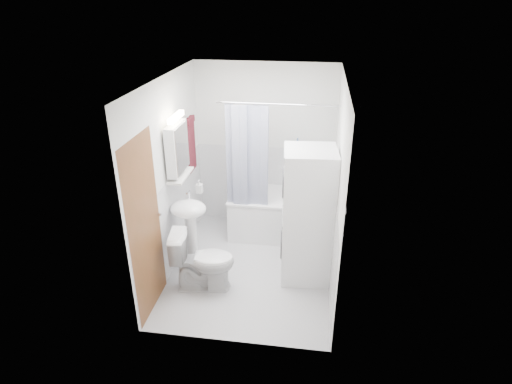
# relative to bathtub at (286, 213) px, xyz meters

# --- Properties ---
(floor) EXTENTS (2.60, 2.60, 0.00)m
(floor) POSITION_rel_bathtub_xyz_m (-0.37, -0.92, -0.34)
(floor) COLOR #B6B6BA
(floor) RESTS_ON ground
(room_walls) EXTENTS (2.60, 2.60, 2.60)m
(room_walls) POSITION_rel_bathtub_xyz_m (-0.37, -0.92, 1.15)
(room_walls) COLOR silver
(room_walls) RESTS_ON ground
(wainscot) EXTENTS (1.98, 2.58, 2.58)m
(wainscot) POSITION_rel_bathtub_xyz_m (-0.37, -0.63, 0.26)
(wainscot) COLOR white
(wainscot) RESTS_ON ground
(door) EXTENTS (0.05, 2.00, 2.00)m
(door) POSITION_rel_bathtub_xyz_m (-1.32, -1.47, 0.66)
(door) COLOR brown
(door) RESTS_ON ground
(bathtub) EXTENTS (1.62, 0.76, 0.61)m
(bathtub) POSITION_rel_bathtub_xyz_m (0.00, 0.00, 0.00)
(bathtub) COLOR white
(bathtub) RESTS_ON ground
(tub_spout) EXTENTS (0.04, 0.12, 0.04)m
(tub_spout) POSITION_rel_bathtub_xyz_m (0.20, 0.33, 0.60)
(tub_spout) COLOR silver
(tub_spout) RESTS_ON room_walls
(curtain_rod) EXTENTS (1.80, 0.02, 0.02)m
(curtain_rod) POSITION_rel_bathtub_xyz_m (-0.00, -0.32, 1.66)
(curtain_rod) COLOR silver
(curtain_rod) RESTS_ON room_walls
(shower_curtain) EXTENTS (0.55, 0.02, 1.45)m
(shower_curtain) POSITION_rel_bathtub_xyz_m (-0.52, -0.32, 0.91)
(shower_curtain) COLOR #151F4C
(shower_curtain) RESTS_ON curtain_rod
(sink) EXTENTS (0.44, 0.37, 1.04)m
(sink) POSITION_rel_bathtub_xyz_m (-1.12, -1.02, 0.36)
(sink) COLOR white
(sink) RESTS_ON ground
(medicine_cabinet) EXTENTS (0.13, 0.50, 0.71)m
(medicine_cabinet) POSITION_rel_bathtub_xyz_m (-1.27, -0.82, 1.23)
(medicine_cabinet) COLOR white
(medicine_cabinet) RESTS_ON room_walls
(shelf) EXTENTS (0.18, 0.54, 0.02)m
(shelf) POSITION_rel_bathtub_xyz_m (-1.26, -0.82, 0.86)
(shelf) COLOR silver
(shelf) RESTS_ON room_walls
(shower_caddy) EXTENTS (0.22, 0.06, 0.02)m
(shower_caddy) POSITION_rel_bathtub_xyz_m (0.25, 0.32, 0.81)
(shower_caddy) COLOR silver
(shower_caddy) RESTS_ON room_walls
(towel) EXTENTS (0.07, 0.31, 0.75)m
(towel) POSITION_rel_bathtub_xyz_m (-1.31, -0.19, 1.06)
(towel) COLOR #4D1319
(towel) RESTS_ON room_walls
(washer_dryer) EXTENTS (0.64, 0.63, 1.66)m
(washer_dryer) POSITION_rel_bathtub_xyz_m (0.31, -0.96, 0.49)
(washer_dryer) COLOR white
(washer_dryer) RESTS_ON ground
(toilet) EXTENTS (0.79, 0.51, 0.73)m
(toilet) POSITION_rel_bathtub_xyz_m (-0.87, -1.38, 0.03)
(toilet) COLOR white
(toilet) RESTS_ON ground
(soap_pump) EXTENTS (0.08, 0.17, 0.08)m
(soap_pump) POSITION_rel_bathtub_xyz_m (-1.08, -0.67, 0.61)
(soap_pump) COLOR gray
(soap_pump) RESTS_ON sink
(shelf_bottle) EXTENTS (0.07, 0.18, 0.07)m
(shelf_bottle) POSITION_rel_bathtub_xyz_m (-1.26, -0.97, 0.91)
(shelf_bottle) COLOR gray
(shelf_bottle) RESTS_ON shelf
(shelf_cup) EXTENTS (0.10, 0.09, 0.10)m
(shelf_cup) POSITION_rel_bathtub_xyz_m (-1.26, -0.70, 0.92)
(shelf_cup) COLOR gray
(shelf_cup) RESTS_ON shelf
(shampoo_a) EXTENTS (0.13, 0.17, 0.13)m
(shampoo_a) POSITION_rel_bathtub_xyz_m (-0.02, 0.32, 0.89)
(shampoo_a) COLOR gray
(shampoo_a) RESTS_ON shower_caddy
(shampoo_b) EXTENTS (0.08, 0.21, 0.08)m
(shampoo_b) POSITION_rel_bathtub_xyz_m (0.10, 0.32, 0.86)
(shampoo_b) COLOR #2957A7
(shampoo_b) RESTS_ON shower_caddy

